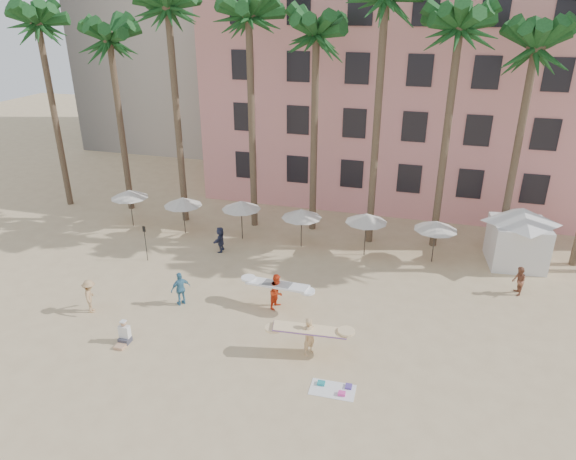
# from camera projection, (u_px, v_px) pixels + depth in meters

# --- Properties ---
(ground) EXTENTS (120.00, 120.00, 0.00)m
(ground) POSITION_uv_depth(u_px,v_px,m) (249.00, 375.00, 21.21)
(ground) COLOR #D1B789
(ground) RESTS_ON ground
(pink_hotel) EXTENTS (35.00, 14.00, 16.00)m
(pink_hotel) POSITION_uv_depth(u_px,v_px,m) (448.00, 91.00, 39.11)
(pink_hotel) COLOR pink
(pink_hotel) RESTS_ON ground
(palm_row) EXTENTS (44.40, 5.40, 16.30)m
(palm_row) POSITION_uv_depth(u_px,v_px,m) (340.00, 25.00, 29.06)
(palm_row) COLOR brown
(palm_row) RESTS_ON ground
(umbrella_row) EXTENTS (22.50, 2.70, 2.73)m
(umbrella_row) POSITION_uv_depth(u_px,v_px,m) (271.00, 209.00, 32.03)
(umbrella_row) COLOR #332B23
(umbrella_row) RESTS_ON ground
(cabana) EXTENTS (4.94, 4.94, 3.50)m
(cabana) POSITION_uv_depth(u_px,v_px,m) (519.00, 231.00, 29.51)
(cabana) COLOR silver
(cabana) RESTS_ON ground
(beach_towel) EXTENTS (1.82, 1.04, 0.14)m
(beach_towel) POSITION_uv_depth(u_px,v_px,m) (334.00, 389.00, 20.36)
(beach_towel) COLOR white
(beach_towel) RESTS_ON ground
(carrier_yellow) EXTENTS (3.22, 1.36, 1.78)m
(carrier_yellow) POSITION_uv_depth(u_px,v_px,m) (310.00, 334.00, 22.09)
(carrier_yellow) COLOR tan
(carrier_yellow) RESTS_ON ground
(carrier_white) EXTENTS (3.31, 1.20, 1.84)m
(carrier_white) POSITION_uv_depth(u_px,v_px,m) (277.00, 290.00, 25.57)
(carrier_white) COLOR red
(carrier_white) RESTS_ON ground
(beachgoers) EXTENTS (21.45, 9.52, 1.80)m
(beachgoers) POSITION_uv_depth(u_px,v_px,m) (228.00, 273.00, 27.45)
(beachgoers) COLOR #92563D
(beachgoers) RESTS_ON ground
(paddle) EXTENTS (0.18, 0.04, 2.23)m
(paddle) POSITION_uv_depth(u_px,v_px,m) (145.00, 239.00, 30.12)
(paddle) COLOR black
(paddle) RESTS_ON ground
(seated_man) EXTENTS (0.49, 0.85, 1.11)m
(seated_man) POSITION_uv_depth(u_px,v_px,m) (124.00, 336.00, 23.05)
(seated_man) COLOR #3F3F4C
(seated_man) RESTS_ON ground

